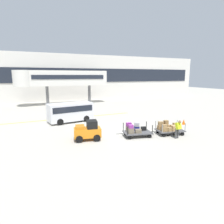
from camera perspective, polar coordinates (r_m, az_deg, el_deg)
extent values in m
plane|color=#B2ADA0|center=(17.12, 3.65, -6.53)|extent=(120.00, 120.00, 0.00)
cube|color=yellow|center=(23.83, -12.91, -1.81)|extent=(16.40, 0.58, 0.01)
cube|color=silver|center=(41.22, -13.21, 9.91)|extent=(63.96, 2.40, 9.33)
cube|color=#1E232D|center=(39.98, -12.91, 10.57)|extent=(60.77, 0.12, 2.80)
cube|color=silver|center=(35.17, -12.74, 9.77)|extent=(13.56, 2.20, 2.60)
cylinder|color=silver|center=(34.54, -25.00, 9.02)|extent=(3.00, 3.00, 2.60)
cube|color=#1E232D|center=(34.05, -12.39, 10.09)|extent=(12.20, 0.08, 0.70)
cylinder|color=#59595B|center=(34.82, -18.59, 4.57)|extent=(0.50, 0.50, 3.33)
cylinder|color=#59595B|center=(36.22, -6.73, 5.28)|extent=(0.50, 0.50, 3.33)
cube|color=orange|center=(15.50, -7.30, -6.01)|extent=(2.27, 1.49, 0.70)
cube|color=black|center=(15.36, -5.99, -3.62)|extent=(0.98, 1.13, 0.60)
cube|color=orange|center=(15.34, -9.50, -4.43)|extent=(0.87, 1.05, 0.24)
cylinder|color=black|center=(16.07, -9.88, -6.79)|extent=(0.58, 0.29, 0.56)
cylinder|color=black|center=(15.08, -9.70, -7.97)|extent=(0.58, 0.29, 0.56)
cylinder|color=black|center=(16.17, -5.01, -6.55)|extent=(0.58, 0.29, 0.56)
cylinder|color=black|center=(15.18, -4.50, -7.70)|extent=(0.58, 0.29, 0.56)
cube|color=#4C4C4F|center=(16.45, 7.53, -6.01)|extent=(2.53, 1.82, 0.08)
cylinder|color=black|center=(16.62, 3.37, -4.36)|extent=(0.06, 0.06, 0.70)
cylinder|color=black|center=(15.43, 4.66, -5.57)|extent=(0.06, 0.06, 0.70)
cylinder|color=black|center=(17.30, 10.16, -3.91)|extent=(0.06, 0.06, 0.70)
cylinder|color=black|center=(16.16, 11.89, -5.02)|extent=(0.06, 0.06, 0.70)
cylinder|color=black|center=(16.79, 4.04, -6.31)|extent=(0.33, 0.16, 0.32)
cylinder|color=black|center=(15.71, 5.26, -7.54)|extent=(0.33, 0.16, 0.32)
cylinder|color=black|center=(17.34, 9.55, -5.88)|extent=(0.33, 0.16, 0.32)
cylinder|color=black|center=(16.29, 11.11, -7.03)|extent=(0.33, 0.16, 0.32)
cylinder|color=#333333|center=(16.03, 2.45, -6.45)|extent=(0.70, 0.19, 0.05)
cube|color=#726651|center=(16.41, 4.97, -4.99)|extent=(0.45, 0.36, 0.48)
cube|color=#726651|center=(15.90, 5.59, -5.55)|extent=(0.51, 0.39, 0.46)
cube|color=navy|center=(16.66, 7.35, -4.93)|extent=(0.50, 0.40, 0.40)
cube|color=#726651|center=(16.13, 7.78, -5.62)|extent=(0.57, 0.45, 0.32)
cube|color=black|center=(16.95, 9.35, -4.86)|extent=(0.48, 0.37, 0.32)
cube|color=#8C338C|center=(16.30, 4.99, -3.67)|extent=(0.46, 0.34, 0.30)
cube|color=#8C338C|center=(15.80, 5.61, -4.28)|extent=(0.43, 0.41, 0.27)
cube|color=#99999E|center=(16.57, 7.38, -3.72)|extent=(0.45, 0.41, 0.32)
cube|color=#4C4C4F|center=(17.67, 16.77, -5.21)|extent=(2.53, 1.82, 0.08)
cylinder|color=gray|center=(17.64, 12.82, -3.72)|extent=(0.06, 0.06, 0.70)
cylinder|color=gray|center=(16.53, 14.70, -4.79)|extent=(0.06, 0.06, 0.70)
cylinder|color=gray|center=(18.63, 18.74, -3.27)|extent=(0.06, 0.06, 0.70)
cylinder|color=gray|center=(17.57, 20.89, -4.23)|extent=(0.06, 0.06, 0.70)
cylinder|color=black|center=(17.84, 13.38, -5.55)|extent=(0.33, 0.16, 0.32)
cylinder|color=black|center=(16.82, 15.13, -6.63)|extent=(0.33, 0.16, 0.32)
cylinder|color=black|center=(18.63, 18.19, -5.10)|extent=(0.33, 0.16, 0.32)
cylinder|color=black|center=(17.66, 20.14, -6.09)|extent=(0.33, 0.16, 0.32)
cylinder|color=#333333|center=(17.01, 12.32, -5.68)|extent=(0.70, 0.19, 0.05)
cube|color=#9E7A4C|center=(17.52, 14.21, -4.48)|extent=(0.59, 0.45, 0.35)
cube|color=olive|center=(17.04, 15.23, -4.96)|extent=(0.58, 0.52, 0.35)
cube|color=tan|center=(17.81, 15.65, -4.18)|extent=(0.60, 0.60, 0.42)
cube|color=#9E7A4C|center=(17.20, 16.58, -4.93)|extent=(0.43, 0.40, 0.32)
cube|color=#9E7A4C|center=(17.95, 16.96, -4.29)|extent=(0.56, 0.48, 0.33)
cube|color=tan|center=(17.47, 17.96, -4.52)|extent=(0.59, 0.54, 0.47)
cube|color=olive|center=(18.17, 18.33, -3.92)|extent=(0.52, 0.55, 0.49)
cube|color=#9E7A4C|center=(17.43, 14.26, -3.36)|extent=(0.46, 0.38, 0.36)
cube|color=#9E7A4C|center=(16.96, 15.28, -4.01)|extent=(0.42, 0.29, 0.24)
cube|color=olive|center=(17.71, 15.71, -2.97)|extent=(0.36, 0.31, 0.36)
cylinder|color=#4C4C4C|center=(16.63, 18.45, -6.12)|extent=(0.16, 0.16, 0.82)
cylinder|color=#4C4C4C|center=(16.77, 18.93, -6.01)|extent=(0.16, 0.16, 0.82)
cube|color=#D1E51E|center=(16.46, 19.08, -3.89)|extent=(0.43, 0.45, 0.61)
sphere|color=#8C6647|center=(16.29, 19.46, -2.73)|extent=(0.22, 0.22, 0.22)
cube|color=silver|center=(21.80, -12.22, 0.12)|extent=(5.04, 2.62, 1.90)
cube|color=#1E232D|center=(21.73, -12.27, 1.16)|extent=(4.66, 2.60, 0.64)
cylinder|color=black|center=(20.70, -15.16, -2.86)|extent=(0.71, 0.34, 0.68)
cylinder|color=black|center=(21.72, -7.65, -1.94)|extent=(0.71, 0.34, 0.68)
cone|color=#EA590F|center=(21.65, 20.50, -2.76)|extent=(0.36, 0.36, 0.55)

